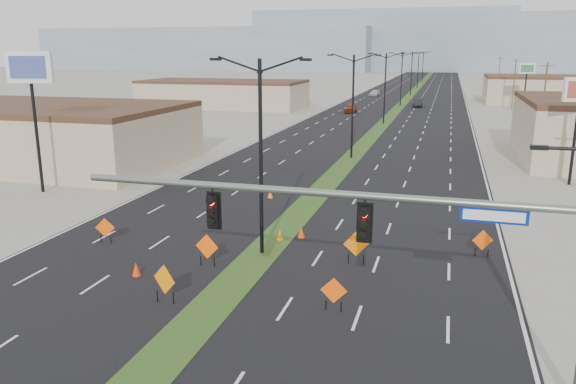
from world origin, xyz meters
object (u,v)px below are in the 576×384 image
(construction_sign_2, at_px, (207,248))
(construction_sign_5, at_px, (483,241))
(streetlight_5, at_px, (418,69))
(car_far, at_px, (375,93))
(cone_0, at_px, (136,269))
(cone_3, at_px, (270,194))
(pole_sign_west, at_px, (30,77))
(car_left, at_px, (351,108))
(pole_sign_east_far, at_px, (527,73))
(construction_sign_4, at_px, (356,245))
(cone_1, at_px, (280,235))
(cone_2, at_px, (301,232))
(construction_sign_1, at_px, (164,281))
(car_mid, at_px, (418,103))
(streetlight_2, at_px, (385,86))
(signal_mast, at_px, (426,242))
(streetlight_0, at_px, (261,152))
(streetlight_1, at_px, (353,103))
(streetlight_3, at_px, (401,77))
(streetlight_6, at_px, (423,66))
(construction_sign_0, at_px, (105,229))
(streetlight_4, at_px, (411,72))
(construction_sign_3, at_px, (334,292))

(construction_sign_2, xyz_separation_m, construction_sign_5, (13.10, 5.11, -0.13))
(streetlight_5, relative_size, construction_sign_5, 6.95)
(car_far, height_order, cone_0, car_far)
(cone_3, height_order, pole_sign_west, pole_sign_west)
(car_left, bearing_deg, pole_sign_east_far, 15.79)
(construction_sign_4, xyz_separation_m, pole_sign_east_far, (16.68, 81.02, 5.63))
(cone_1, bearing_deg, cone_2, 35.23)
(construction_sign_1, height_order, construction_sign_4, construction_sign_4)
(car_mid, xyz_separation_m, cone_0, (-8.03, -87.90, -0.41))
(construction_sign_5, bearing_deg, construction_sign_4, -173.90)
(streetlight_2, relative_size, construction_sign_5, 6.95)
(signal_mast, height_order, streetlight_0, streetlight_0)
(cone_3, bearing_deg, streetlight_2, 86.14)
(car_mid, distance_m, construction_sign_1, 90.37)
(streetlight_1, xyz_separation_m, car_mid, (3.29, 55.36, -4.66))
(car_far, relative_size, cone_1, 6.71)
(streetlight_0, relative_size, cone_2, 14.65)
(streetlight_1, bearing_deg, construction_sign_1, -93.28)
(streetlight_0, bearing_deg, streetlight_2, 90.00)
(streetlight_1, bearing_deg, streetlight_3, 90.00)
(car_mid, relative_size, cone_1, 6.87)
(construction_sign_1, height_order, cone_2, construction_sign_1)
(streetlight_2, distance_m, construction_sign_1, 63.04)
(streetlight_1, distance_m, pole_sign_west, 28.51)
(construction_sign_4, bearing_deg, car_left, 77.07)
(streetlight_0, distance_m, pole_sign_west, 21.89)
(car_left, height_order, car_mid, car_left)
(streetlight_6, relative_size, pole_sign_west, 0.97)
(streetlight_3, distance_m, construction_sign_2, 86.63)
(streetlight_1, bearing_deg, car_left, 99.75)
(construction_sign_1, bearing_deg, cone_2, 93.50)
(construction_sign_0, xyz_separation_m, pole_sign_west, (-11.30, 8.87, 7.65))
(streetlight_4, distance_m, cone_3, 101.18)
(streetlight_3, height_order, construction_sign_0, streetlight_3)
(streetlight_2, height_order, streetlight_3, same)
(streetlight_5, relative_size, pole_sign_east_far, 1.21)
(streetlight_0, relative_size, streetlight_1, 1.00)
(car_left, bearing_deg, streetlight_2, -67.60)
(streetlight_1, bearing_deg, streetlight_0, -90.00)
(car_mid, relative_size, cone_0, 6.70)
(streetlight_2, relative_size, construction_sign_4, 5.76)
(signal_mast, height_order, construction_sign_0, signal_mast)
(streetlight_6, relative_size, cone_0, 14.64)
(construction_sign_4, bearing_deg, car_mid, 68.37)
(car_left, xyz_separation_m, car_far, (-0.78, 37.96, -0.15))
(streetlight_5, relative_size, cone_2, 14.65)
(streetlight_3, bearing_deg, construction_sign_1, -91.26)
(streetlight_1, relative_size, pole_sign_west, 0.97)
(streetlight_6, xyz_separation_m, construction_sign_3, (4.96, -173.63, -4.57))
(streetlight_4, xyz_separation_m, construction_sign_3, (4.96, -117.63, -4.57))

